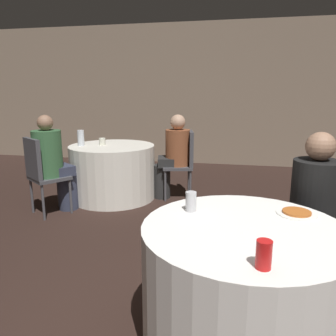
# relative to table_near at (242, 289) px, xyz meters

# --- Properties ---
(wall_back) EXTENTS (16.00, 0.06, 2.80)m
(wall_back) POSITION_rel_table_near_xyz_m (-0.11, 5.09, 1.03)
(wall_back) COLOR gray
(wall_back) RESTS_ON ground_plane
(table_near) EXTENTS (1.12, 1.12, 0.75)m
(table_near) POSITION_rel_table_near_xyz_m (0.00, 0.00, 0.00)
(table_near) COLOR white
(table_near) RESTS_ON ground_plane
(table_far) EXTENTS (1.17, 1.17, 0.75)m
(table_far) POSITION_rel_table_near_xyz_m (-1.73, 2.50, 0.00)
(table_far) COLOR white
(table_far) RESTS_ON ground_plane
(chair_near_northeast) EXTENTS (0.56, 0.56, 0.94)m
(chair_near_northeast) POSITION_rel_table_near_xyz_m (0.57, 0.80, 0.19)
(chair_near_northeast) COLOR #47474C
(chair_near_northeast) RESTS_ON ground_plane
(chair_far_east) EXTENTS (0.48, 0.47, 0.94)m
(chair_far_east) POSITION_rel_table_near_xyz_m (-0.75, 2.70, 0.19)
(chair_far_east) COLOR #47474C
(chair_far_east) RESTS_ON ground_plane
(chair_far_southwest) EXTENTS (0.56, 0.56, 0.94)m
(chair_far_southwest) POSITION_rel_table_near_xyz_m (-2.30, 1.69, 0.19)
(chair_far_southwest) COLOR #47474C
(chair_far_southwest) RESTS_ON ground_plane
(person_black_shirt) EXTENTS (0.46, 0.49, 1.19)m
(person_black_shirt) POSITION_rel_table_near_xyz_m (0.47, 0.66, 0.23)
(person_black_shirt) COLOR black
(person_black_shirt) RESTS_ON ground_plane
(person_green_jacket) EXTENTS (0.46, 0.48, 1.20)m
(person_green_jacket) POSITION_rel_table_near_xyz_m (-2.21, 1.82, 0.24)
(person_green_jacket) COLOR #33384C
(person_green_jacket) RESTS_ON ground_plane
(person_floral_shirt) EXTENTS (0.50, 0.38, 1.17)m
(person_floral_shirt) POSITION_rel_table_near_xyz_m (-0.91, 2.67, 0.22)
(person_floral_shirt) COLOR #282828
(person_floral_shirt) RESTS_ON ground_plane
(pizza_plate_near) EXTENTS (0.24, 0.24, 0.02)m
(pizza_plate_near) POSITION_rel_table_near_xyz_m (0.31, 0.26, 0.38)
(pizza_plate_near) COLOR white
(pizza_plate_near) RESTS_ON table_near
(soda_can_silver) EXTENTS (0.07, 0.07, 0.12)m
(soda_can_silver) POSITION_rel_table_near_xyz_m (-0.32, 0.18, 0.43)
(soda_can_silver) COLOR silver
(soda_can_silver) RESTS_ON table_near
(soda_can_red) EXTENTS (0.07, 0.07, 0.12)m
(soda_can_red) POSITION_rel_table_near_xyz_m (0.06, -0.42, 0.43)
(soda_can_red) COLOR red
(soda_can_red) RESTS_ON table_near
(bottle_far) EXTENTS (0.09, 0.09, 0.21)m
(bottle_far) POSITION_rel_table_near_xyz_m (-2.12, 2.38, 0.48)
(bottle_far) COLOR silver
(bottle_far) RESTS_ON table_far
(cup_far) EXTENTS (0.09, 0.09, 0.10)m
(cup_far) POSITION_rel_table_near_xyz_m (-1.86, 2.50, 0.42)
(cup_far) COLOR silver
(cup_far) RESTS_ON table_far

